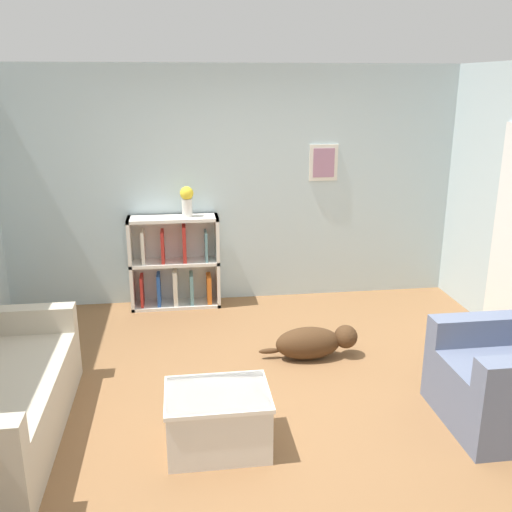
% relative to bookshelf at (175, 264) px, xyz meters
% --- Properties ---
extents(ground_plane, '(14.00, 14.00, 0.00)m').
position_rel_bookshelf_xyz_m(ground_plane, '(0.68, -2.05, -0.48)').
color(ground_plane, brown).
extents(wall_back, '(5.60, 0.13, 2.60)m').
position_rel_bookshelf_xyz_m(wall_back, '(0.68, 0.20, 0.82)').
color(wall_back, silver).
rests_on(wall_back, ground_plane).
extents(bookshelf, '(0.98, 0.30, 1.02)m').
position_rel_bookshelf_xyz_m(bookshelf, '(0.00, 0.00, 0.00)').
color(bookshelf, silver).
rests_on(bookshelf, ground_plane).
extents(coffee_table, '(0.71, 0.53, 0.42)m').
position_rel_bookshelf_xyz_m(coffee_table, '(0.28, -2.67, -0.26)').
color(coffee_table, silver).
rests_on(coffee_table, ground_plane).
extents(dog, '(0.90, 0.27, 0.30)m').
position_rel_bookshelf_xyz_m(dog, '(1.23, -1.47, -0.32)').
color(dog, '#472D19').
rests_on(dog, ground_plane).
extents(vase, '(0.14, 0.14, 0.33)m').
position_rel_bookshelf_xyz_m(vase, '(0.16, -0.02, 0.73)').
color(vase, silver).
rests_on(vase, bookshelf).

